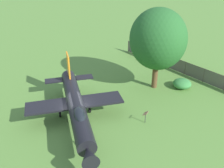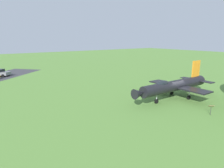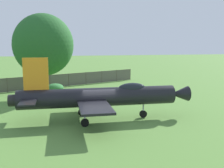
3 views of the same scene
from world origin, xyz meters
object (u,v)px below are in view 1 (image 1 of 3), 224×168
shrub_near_fence (182,84)px  info_plaque (146,115)px  shade_tree (158,39)px  display_jet (76,106)px

shrub_near_fence → info_plaque: bearing=-141.5°
shade_tree → shrub_near_fence: shade_tree is taller
shade_tree → shrub_near_fence: bearing=-18.8°
display_jet → shade_tree: shade_tree is taller
display_jet → info_plaque: 6.31m
shade_tree → info_plaque: bearing=-119.9°
info_plaque → shrub_near_fence: bearing=38.5°
display_jet → info_plaque: display_jet is taller
display_jet → info_plaque: (6.05, -1.48, -1.03)m
shrub_near_fence → info_plaque: size_ratio=1.83×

